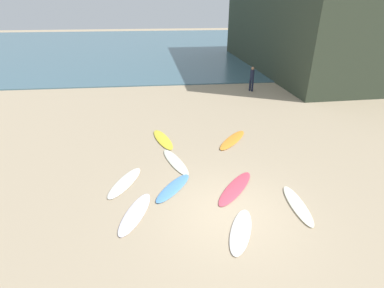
{
  "coord_description": "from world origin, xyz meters",
  "views": [
    {
      "loc": [
        -1.95,
        -7.09,
        6.07
      ],
      "look_at": [
        -0.7,
        4.35,
        0.3
      ],
      "focal_mm": 27.54,
      "sensor_mm": 36.0,
      "label": 1
    }
  ],
  "objects_px": {
    "surfboard_1": "(232,140)",
    "surfboard_3": "(298,205)",
    "surfboard_8": "(175,162)",
    "surfboard_2": "(135,213)",
    "surfboard_0": "(125,182)",
    "surfboard_5": "(173,188)",
    "surfboard_4": "(241,231)",
    "surfboard_6": "(235,188)",
    "beachgoer_near": "(252,78)",
    "surfboard_7": "(163,139)"
  },
  "relations": [
    {
      "from": "surfboard_1",
      "to": "surfboard_3",
      "type": "distance_m",
      "value": 5.06
    },
    {
      "from": "surfboard_8",
      "to": "surfboard_2",
      "type": "bearing_deg",
      "value": -134.39
    },
    {
      "from": "surfboard_1",
      "to": "surfboard_3",
      "type": "bearing_deg",
      "value": -41.41
    },
    {
      "from": "surfboard_0",
      "to": "surfboard_1",
      "type": "height_order",
      "value": "surfboard_1"
    },
    {
      "from": "surfboard_5",
      "to": "surfboard_2",
      "type": "bearing_deg",
      "value": 80.13
    },
    {
      "from": "surfboard_1",
      "to": "surfboard_4",
      "type": "xyz_separation_m",
      "value": [
        -1.15,
        -5.91,
        -0.01
      ]
    },
    {
      "from": "surfboard_2",
      "to": "surfboard_6",
      "type": "height_order",
      "value": "surfboard_2"
    },
    {
      "from": "surfboard_2",
      "to": "surfboard_5",
      "type": "xyz_separation_m",
      "value": [
        1.25,
        1.24,
        0.01
      ]
    },
    {
      "from": "surfboard_8",
      "to": "surfboard_0",
      "type": "bearing_deg",
      "value": -165.15
    },
    {
      "from": "surfboard_1",
      "to": "surfboard_3",
      "type": "xyz_separation_m",
      "value": [
        0.98,
        -4.96,
        -0.0
      ]
    },
    {
      "from": "surfboard_0",
      "to": "beachgoer_near",
      "type": "bearing_deg",
      "value": -101.1
    },
    {
      "from": "surfboard_1",
      "to": "beachgoer_near",
      "type": "relative_size",
      "value": 1.41
    },
    {
      "from": "surfboard_7",
      "to": "beachgoer_near",
      "type": "relative_size",
      "value": 1.35
    },
    {
      "from": "surfboard_3",
      "to": "surfboard_6",
      "type": "relative_size",
      "value": 0.88
    },
    {
      "from": "surfboard_3",
      "to": "surfboard_7",
      "type": "distance_m",
      "value": 6.85
    },
    {
      "from": "surfboard_4",
      "to": "surfboard_5",
      "type": "distance_m",
      "value": 2.97
    },
    {
      "from": "surfboard_2",
      "to": "surfboard_7",
      "type": "distance_m",
      "value": 5.32
    },
    {
      "from": "surfboard_1",
      "to": "surfboard_2",
      "type": "relative_size",
      "value": 1.15
    },
    {
      "from": "surfboard_8",
      "to": "surfboard_1",
      "type": "bearing_deg",
      "value": 12.71
    },
    {
      "from": "surfboard_2",
      "to": "beachgoer_near",
      "type": "distance_m",
      "value": 14.72
    },
    {
      "from": "surfboard_4",
      "to": "surfboard_1",
      "type": "bearing_deg",
      "value": 101.89
    },
    {
      "from": "surfboard_2",
      "to": "beachgoer_near",
      "type": "xyz_separation_m",
      "value": [
        7.42,
        12.68,
        0.93
      ]
    },
    {
      "from": "surfboard_2",
      "to": "surfboard_4",
      "type": "distance_m",
      "value": 3.27
    },
    {
      "from": "surfboard_3",
      "to": "surfboard_7",
      "type": "xyz_separation_m",
      "value": [
        -4.23,
        5.39,
        0.0
      ]
    },
    {
      "from": "surfboard_7",
      "to": "surfboard_6",
      "type": "bearing_deg",
      "value": 103.47
    },
    {
      "from": "surfboard_7",
      "to": "surfboard_8",
      "type": "relative_size",
      "value": 1.0
    },
    {
      "from": "surfboard_7",
      "to": "surfboard_0",
      "type": "bearing_deg",
      "value": 50.63
    },
    {
      "from": "surfboard_7",
      "to": "beachgoer_near",
      "type": "bearing_deg",
      "value": -147.6
    },
    {
      "from": "surfboard_3",
      "to": "surfboard_8",
      "type": "bearing_deg",
      "value": -39.73
    },
    {
      "from": "surfboard_0",
      "to": "surfboard_7",
      "type": "height_order",
      "value": "surfboard_7"
    },
    {
      "from": "surfboard_0",
      "to": "surfboard_5",
      "type": "relative_size",
      "value": 1.06
    },
    {
      "from": "surfboard_3",
      "to": "surfboard_4",
      "type": "xyz_separation_m",
      "value": [
        -2.13,
        -0.95,
        -0.0
      ]
    },
    {
      "from": "surfboard_7",
      "to": "surfboard_1",
      "type": "bearing_deg",
      "value": 155.84
    },
    {
      "from": "surfboard_5",
      "to": "surfboard_6",
      "type": "relative_size",
      "value": 0.83
    },
    {
      "from": "surfboard_0",
      "to": "surfboard_7",
      "type": "xyz_separation_m",
      "value": [
        1.45,
        3.46,
        0.01
      ]
    },
    {
      "from": "surfboard_3",
      "to": "surfboard_2",
      "type": "bearing_deg",
      "value": -0.89
    },
    {
      "from": "surfboard_1",
      "to": "surfboard_5",
      "type": "xyz_separation_m",
      "value": [
        -2.97,
        -3.57,
        -0.0
      ]
    },
    {
      "from": "surfboard_0",
      "to": "beachgoer_near",
      "type": "distance_m",
      "value": 13.5
    },
    {
      "from": "surfboard_3",
      "to": "surfboard_5",
      "type": "distance_m",
      "value": 4.19
    },
    {
      "from": "surfboard_6",
      "to": "surfboard_0",
      "type": "bearing_deg",
      "value": -153.63
    },
    {
      "from": "surfboard_2",
      "to": "beachgoer_near",
      "type": "relative_size",
      "value": 1.22
    },
    {
      "from": "surfboard_0",
      "to": "beachgoer_near",
      "type": "relative_size",
      "value": 1.23
    },
    {
      "from": "surfboard_1",
      "to": "beachgoer_near",
      "type": "xyz_separation_m",
      "value": [
        3.2,
        7.87,
        0.92
      ]
    },
    {
      "from": "surfboard_0",
      "to": "surfboard_5",
      "type": "distance_m",
      "value": 1.81
    },
    {
      "from": "surfboard_6",
      "to": "beachgoer_near",
      "type": "bearing_deg",
      "value": 108.62
    },
    {
      "from": "surfboard_0",
      "to": "surfboard_5",
      "type": "xyz_separation_m",
      "value": [
        1.73,
        -0.53,
        0.01
      ]
    },
    {
      "from": "surfboard_4",
      "to": "surfboard_6",
      "type": "relative_size",
      "value": 0.82
    },
    {
      "from": "surfboard_5",
      "to": "surfboard_1",
      "type": "bearing_deg",
      "value": -94.34
    },
    {
      "from": "surfboard_1",
      "to": "surfboard_4",
      "type": "bearing_deg",
      "value": -63.57
    },
    {
      "from": "surfboard_2",
      "to": "surfboard_1",
      "type": "bearing_deg",
      "value": -111.56
    }
  ]
}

